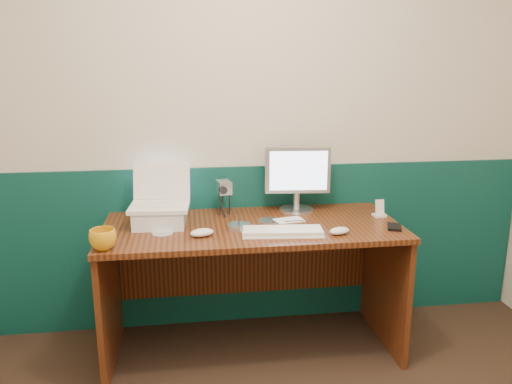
{
  "coord_description": "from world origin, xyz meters",
  "views": [
    {
      "loc": [
        -0.38,
        -1.18,
        1.58
      ],
      "look_at": [
        -0.04,
        1.23,
        0.97
      ],
      "focal_mm": 35.0,
      "sensor_mm": 36.0,
      "label": 1
    }
  ],
  "objects": [
    {
      "name": "papers",
      "position": [
        0.17,
        1.42,
        0.75
      ],
      "size": [
        0.18,
        0.14,
        0.0
      ],
      "primitive_type": "cube",
      "rotation": [
        0.0,
        0.0,
        0.23
      ],
      "color": "silver",
      "rests_on": "desk"
    },
    {
      "name": "mouse_right",
      "position": [
        0.38,
        1.16,
        0.77
      ],
      "size": [
        0.13,
        0.1,
        0.04
      ],
      "primitive_type": "ellipsoid",
      "rotation": [
        0.0,
        0.0,
        0.32
      ],
      "color": "silver",
      "rests_on": "desk"
    },
    {
      "name": "mouse_left",
      "position": [
        -0.32,
        1.22,
        0.77
      ],
      "size": [
        0.14,
        0.1,
        0.04
      ],
      "primitive_type": "ellipsoid",
      "rotation": [
        0.0,
        0.0,
        0.26
      ],
      "color": "white",
      "rests_on": "desk"
    },
    {
      "name": "back_wall",
      "position": [
        0.0,
        1.75,
        1.25
      ],
      "size": [
        3.5,
        0.04,
        2.5
      ],
      "primitive_type": "cube",
      "color": "beige",
      "rests_on": "ground"
    },
    {
      "name": "wainscot",
      "position": [
        0.0,
        1.74,
        0.5
      ],
      "size": [
        3.48,
        0.02,
        1.0
      ],
      "primitive_type": "cube",
      "color": "#083634",
      "rests_on": "ground"
    },
    {
      "name": "pen",
      "position": [
        0.2,
        1.4,
        0.75
      ],
      "size": [
        0.13,
        0.02,
        0.01
      ],
      "primitive_type": "cylinder",
      "rotation": [
        0.0,
        1.57,
        0.09
      ],
      "color": "black",
      "rests_on": "desk"
    },
    {
      "name": "cd_loose_a",
      "position": [
        -0.52,
        1.3,
        0.75
      ],
      "size": [
        0.11,
        0.11,
        0.0
      ],
      "primitive_type": "cylinder",
      "color": "silver",
      "rests_on": "desk"
    },
    {
      "name": "cd_loose_b",
      "position": [
        0.06,
        1.44,
        0.75
      ],
      "size": [
        0.12,
        0.12,
        0.0
      ],
      "primitive_type": "cylinder",
      "color": "silver",
      "rests_on": "desk"
    },
    {
      "name": "desk",
      "position": [
        -0.04,
        1.38,
        0.38
      ],
      "size": [
        1.6,
        0.7,
        0.75
      ],
      "primitive_type": "cube",
      "color": "#331909",
      "rests_on": "ground"
    },
    {
      "name": "camcorder",
      "position": [
        -0.18,
        1.57,
        0.84
      ],
      "size": [
        0.1,
        0.13,
        0.19
      ],
      "primitive_type": null,
      "rotation": [
        0.0,
        0.0,
        0.16
      ],
      "color": "#B7B7BC",
      "rests_on": "desk"
    },
    {
      "name": "laptop",
      "position": [
        -0.54,
        1.43,
        0.97
      ],
      "size": [
        0.33,
        0.26,
        0.26
      ],
      "primitive_type": null,
      "rotation": [
        0.0,
        0.0,
        -0.07
      ],
      "color": "white",
      "rests_on": "laptop_riser"
    },
    {
      "name": "monitor",
      "position": [
        0.25,
        1.6,
        0.94
      ],
      "size": [
        0.39,
        0.14,
        0.38
      ],
      "primitive_type": null,
      "rotation": [
        0.0,
        0.0,
        -0.1
      ],
      "color": "silver",
      "rests_on": "desk"
    },
    {
      "name": "pda",
      "position": [
        0.7,
        1.22,
        0.76
      ],
      "size": [
        0.11,
        0.14,
        0.01
      ],
      "primitive_type": "cube",
      "rotation": [
        0.0,
        0.0,
        -0.37
      ],
      "color": "black",
      "rests_on": "desk"
    },
    {
      "name": "laptop_riser",
      "position": [
        -0.54,
        1.43,
        0.8
      ],
      "size": [
        0.29,
        0.25,
        0.09
      ],
      "primitive_type": "cube",
      "rotation": [
        0.0,
        0.0,
        -0.07
      ],
      "color": "silver",
      "rests_on": "desk"
    },
    {
      "name": "keyboard",
      "position": [
        0.09,
        1.2,
        0.76
      ],
      "size": [
        0.41,
        0.17,
        0.02
      ],
      "primitive_type": "cube",
      "rotation": [
        0.0,
        0.0,
        -0.1
      ],
      "color": "white",
      "rests_on": "desk"
    },
    {
      "name": "cd_spindle",
      "position": [
        -0.12,
        1.32,
        0.76
      ],
      "size": [
        0.12,
        0.12,
        0.03
      ],
      "primitive_type": "cylinder",
      "color": "silver",
      "rests_on": "desk"
    },
    {
      "name": "mug",
      "position": [
        -0.78,
        1.1,
        0.8
      ],
      "size": [
        0.16,
        0.16,
        0.1
      ],
      "primitive_type": "imported",
      "rotation": [
        0.0,
        0.0,
        0.34
      ],
      "color": "orange",
      "rests_on": "desk"
    },
    {
      "name": "music_player",
      "position": [
        0.7,
        1.43,
        0.81
      ],
      "size": [
        0.05,
        0.03,
        0.09
      ],
      "primitive_type": "cube",
      "rotation": [
        -0.17,
        0.0,
        0.04
      ],
      "color": "silver",
      "rests_on": "dock"
    },
    {
      "name": "dock",
      "position": [
        0.7,
        1.43,
        0.76
      ],
      "size": [
        0.07,
        0.06,
        0.01
      ],
      "primitive_type": "cube",
      "rotation": [
        0.0,
        0.0,
        0.04
      ],
      "color": "white",
      "rests_on": "desk"
    }
  ]
}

